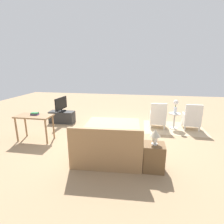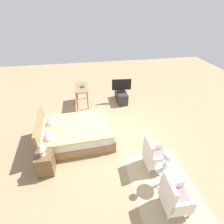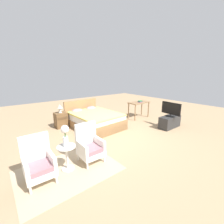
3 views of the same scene
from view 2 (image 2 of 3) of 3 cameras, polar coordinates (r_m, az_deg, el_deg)
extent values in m
plane|color=#A38460|center=(5.84, 0.34, -7.34)|extent=(16.00, 16.00, 0.00)
cube|color=tan|center=(4.75, 16.10, -21.64)|extent=(2.10, 1.50, 0.01)
cube|color=#997047|center=(5.64, -11.16, -7.97)|extent=(1.64, 2.20, 0.28)
cube|color=white|center=(5.48, -11.45, -5.91)|extent=(1.57, 2.11, 0.24)
cube|color=#EAD66B|center=(5.38, -10.72, -4.56)|extent=(1.61, 1.95, 0.06)
cube|color=#997047|center=(5.55, -22.15, -6.43)|extent=(1.56, 0.16, 0.96)
cube|color=#997047|center=(5.67, -0.77, -6.13)|extent=(1.56, 0.14, 0.40)
ellipsoid|color=#B28499|center=(5.16, -19.75, -7.54)|extent=(0.45, 0.30, 0.14)
ellipsoid|color=#B28499|center=(5.71, -19.30, -3.14)|extent=(0.45, 0.30, 0.14)
cylinder|color=white|center=(4.42, 23.98, -28.25)|extent=(0.04, 0.04, 0.16)
cylinder|color=white|center=(4.61, 21.01, -23.61)|extent=(0.04, 0.04, 0.16)
cylinder|color=white|center=(4.25, 17.87, -30.09)|extent=(0.04, 0.04, 0.16)
cylinder|color=white|center=(4.44, 15.25, -25.08)|extent=(0.04, 0.04, 0.16)
cube|color=white|center=(4.30, 19.92, -25.76)|extent=(0.55, 0.55, 0.12)
cube|color=gray|center=(4.21, 20.23, -24.96)|extent=(0.51, 0.51, 0.10)
cube|color=white|center=(3.91, 17.79, -23.70)|extent=(0.54, 0.09, 0.64)
cube|color=white|center=(4.05, 22.07, -26.98)|extent=(0.08, 0.51, 0.26)
cube|color=white|center=(4.26, 18.99, -21.86)|extent=(0.08, 0.51, 0.26)
cylinder|color=white|center=(4.94, 17.13, -17.39)|extent=(0.04, 0.04, 0.16)
cylinder|color=white|center=(5.21, 15.08, -13.65)|extent=(0.04, 0.04, 0.16)
cylinder|color=white|center=(4.79, 11.87, -18.46)|extent=(0.04, 0.04, 0.16)
cylinder|color=white|center=(5.06, 10.13, -14.51)|extent=(0.04, 0.04, 0.16)
cube|color=white|center=(4.89, 13.78, -14.88)|extent=(0.55, 0.55, 0.12)
cube|color=gray|center=(4.81, 13.95, -13.99)|extent=(0.50, 0.50, 0.10)
cube|color=white|center=(4.55, 11.66, -12.14)|extent=(0.54, 0.09, 0.64)
cube|color=white|center=(4.61, 15.15, -15.37)|extent=(0.08, 0.51, 0.26)
cube|color=white|center=(4.90, 13.09, -11.41)|extent=(0.08, 0.51, 0.26)
cylinder|color=beige|center=(4.72, 15.50, -21.73)|extent=(0.28, 0.28, 0.03)
cylinder|color=beige|center=(4.51, 16.03, -19.73)|extent=(0.06, 0.06, 0.51)
cylinder|color=beige|center=(4.30, 16.59, -17.52)|extent=(0.40, 0.40, 0.02)
cylinder|color=silver|center=(4.21, 16.86, -16.45)|extent=(0.11, 0.11, 0.22)
cylinder|color=#477538|center=(4.10, 17.23, -14.98)|extent=(0.02, 0.02, 0.10)
sphere|color=silver|center=(4.01, 17.52, -13.80)|extent=(0.17, 0.17, 0.17)
cube|color=brown|center=(4.89, -20.91, -15.36)|extent=(0.44, 0.40, 0.60)
cube|color=brown|center=(4.76, -18.72, -14.31)|extent=(0.37, 0.01, 0.09)
cylinder|color=silver|center=(4.67, -21.66, -12.82)|extent=(0.13, 0.13, 0.02)
ellipsoid|color=silver|center=(4.61, -21.89, -12.03)|extent=(0.11, 0.11, 0.16)
cone|color=beige|center=(4.51, -22.30, -10.62)|extent=(0.22, 0.22, 0.15)
cube|color=#2D2D2D|center=(7.63, 3.02, 5.21)|extent=(0.96, 0.40, 0.46)
cube|color=black|center=(7.52, 3.07, 6.86)|extent=(0.22, 0.33, 0.03)
cylinder|color=black|center=(7.50, 3.08, 7.13)|extent=(0.04, 0.04, 0.05)
cube|color=black|center=(7.39, 3.14, 8.93)|extent=(0.11, 0.81, 0.47)
cube|color=black|center=(7.41, 3.11, 9.01)|extent=(0.06, 0.75, 0.42)
cylinder|color=#8E6B47|center=(7.04, -7.94, 3.64)|extent=(0.05, 0.05, 0.73)
cylinder|color=#8E6B47|center=(7.88, -8.31, 6.94)|extent=(0.05, 0.05, 0.73)
cylinder|color=#8E6B47|center=(7.05, -11.34, 3.32)|extent=(0.05, 0.05, 0.73)
cylinder|color=#8E6B47|center=(7.89, -11.37, 6.65)|extent=(0.05, 0.05, 0.73)
cube|color=#8E6B47|center=(7.29, -10.03, 7.90)|extent=(1.04, 0.52, 0.04)
cube|color=#66387A|center=(7.28, -9.58, 8.23)|extent=(0.23, 0.14, 0.03)
cube|color=#337A47|center=(7.27, -9.61, 8.49)|extent=(0.21, 0.14, 0.04)
camera|label=1|loc=(6.01, -58.50, 1.35)|focal=28.00mm
camera|label=3|loc=(4.98, 57.98, -3.46)|focal=24.00mm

